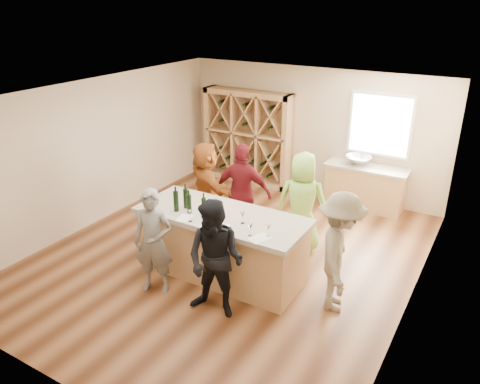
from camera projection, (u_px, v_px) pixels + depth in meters
The scene contains 33 objects.
floor at pixel (229, 258), 8.20m from camera, with size 6.00×7.00×0.10m, color brown.
ceiling at pixel (228, 92), 7.07m from camera, with size 6.00×7.00×0.10m, color white.
wall_back at pixel (312, 131), 10.45m from camera, with size 6.00×0.10×2.80m, color #CDB494.
wall_front at pixel (47, 289), 4.82m from camera, with size 6.00×0.10×2.80m, color #CDB494.
wall_left at pixel (95, 151), 9.07m from camera, with size 0.10×7.00×2.80m, color #CDB494.
wall_right at pixel (423, 224), 6.21m from camera, with size 0.10×7.00×2.80m, color #CDB494.
window_frame at pixel (380, 125), 9.55m from camera, with size 1.30×0.06×1.30m, color white.
window_pane at pixel (380, 125), 9.52m from camera, with size 1.18×0.01×1.18m, color white.
wine_rack at pixel (248, 137), 11.05m from camera, with size 2.20×0.45×2.20m, color tan.
back_counter_base at pixel (365, 188), 9.90m from camera, with size 1.60×0.58×0.86m, color tan.
back_counter_top at pixel (367, 168), 9.72m from camera, with size 1.70×0.62×0.06m, color #B3A993.
sink at pixel (358, 160), 9.76m from camera, with size 0.54×0.54×0.19m, color silver.
faucet at pixel (361, 155), 9.88m from camera, with size 0.02×0.02×0.30m, color silver.
tasting_counter_base at pixel (222, 247), 7.45m from camera, with size 2.60×1.00×1.00m, color tan.
tasting_counter_top at pixel (222, 216), 7.24m from camera, with size 2.72×1.12×0.08m, color #B3A993.
wine_bottle_b at pixel (176, 201), 7.26m from camera, with size 0.08×0.08×0.33m, color black.
wine_bottle_c at pixel (186, 198), 7.37m from camera, with size 0.08×0.08×0.32m, color black.
wine_bottle_d at pixel (189, 204), 7.20m from camera, with size 0.07×0.07×0.30m, color black.
wine_bottle_e at pixel (204, 207), 7.11m from camera, with size 0.07×0.07×0.29m, color black.
wine_glass_a at pixel (190, 216), 6.95m from camera, with size 0.06×0.06×0.17m, color white.
wine_glass_b at pixel (220, 223), 6.74m from camera, with size 0.06×0.06×0.16m, color white.
wine_glass_c at pixel (250, 230), 6.52m from camera, with size 0.08×0.08×0.20m, color white.
wine_glass_d at pixel (243, 218), 6.89m from camera, with size 0.07×0.07×0.18m, color white.
wine_glass_e at pixel (268, 231), 6.52m from camera, with size 0.06×0.06×0.16m, color white.
tasting_menu_a at pixel (185, 218), 7.10m from camera, with size 0.20×0.27×0.00m, color white.
tasting_menu_b at pixel (222, 228), 6.79m from camera, with size 0.21×0.28×0.00m, color white.
tasting_menu_c at pixel (260, 238), 6.50m from camera, with size 0.22×0.30×0.00m, color white.
person_near_left at pixel (153, 242), 6.92m from camera, with size 0.60×0.44×1.65m, color slate.
person_near_right at pixel (215, 260), 6.38m from camera, with size 0.84×0.46×1.73m, color black.
person_server at pixel (339, 253), 6.51m from camera, with size 1.15×0.54×1.78m, color gray.
person_far_mid at pixel (243, 193), 8.43m from camera, with size 1.06×0.54×1.81m, color #590F14.
person_far_right at pixel (302, 202), 8.08m from camera, with size 0.87×0.57×1.79m, color #8CC64C.
person_far_left at pixel (206, 185), 8.94m from camera, with size 1.57×0.56×1.69m, color #994C19.
Camera 1 is at (3.78, -6.02, 4.20)m, focal length 35.00 mm.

